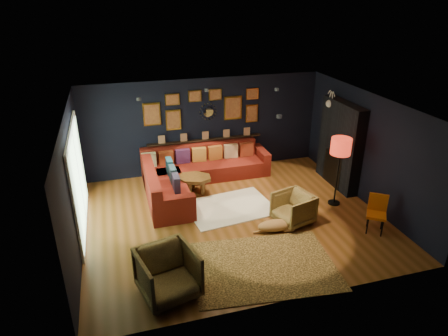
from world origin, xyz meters
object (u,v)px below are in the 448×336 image
object	(u,v)px
sectional	(191,175)
orange_chair	(377,210)
gold_stool	(166,268)
floor_lamp	(341,149)
armchair_left	(168,272)
pouf	(176,187)
coffee_table	(195,180)
dog	(275,224)
armchair_right	(293,207)

from	to	relation	value
sectional	orange_chair	world-z (taller)	sectional
gold_stool	floor_lamp	size ratio (longest dim) A/B	0.24
gold_stool	orange_chair	world-z (taller)	orange_chair
sectional	floor_lamp	world-z (taller)	floor_lamp
armchair_left	floor_lamp	distance (m)	4.83
pouf	armchair_left	distance (m)	3.64
sectional	coffee_table	world-z (taller)	sectional
gold_stool	dog	distance (m)	2.59
pouf	orange_chair	bearing A→B (deg)	-36.47
coffee_table	orange_chair	bearing A→B (deg)	-39.00
sectional	coffee_table	size ratio (longest dim) A/B	3.20
gold_stool	dog	bearing A→B (deg)	19.16
sectional	floor_lamp	distance (m)	3.79
armchair_right	pouf	bearing A→B (deg)	-147.86
sectional	dog	xyz separation A→B (m)	(1.29, -2.56, -0.14)
sectional	armchair_right	size ratio (longest dim) A/B	4.47
sectional	armchair_left	size ratio (longest dim) A/B	3.65
coffee_table	dog	size ratio (longest dim) A/B	1.03
sectional	armchair_left	bearing A→B (deg)	-107.02
armchair_left	gold_stool	size ratio (longest dim) A/B	2.33
coffee_table	armchair_left	world-z (taller)	armchair_left
sectional	orange_chair	size ratio (longest dim) A/B	4.15
sectional	dog	size ratio (longest dim) A/B	3.29
floor_lamp	dog	distance (m)	2.31
gold_stool	dog	world-z (taller)	gold_stool
floor_lamp	dog	world-z (taller)	floor_lamp
armchair_left	floor_lamp	world-z (taller)	floor_lamp
sectional	armchair_right	distance (m)	2.95
pouf	armchair_left	bearing A→B (deg)	-101.67
orange_chair	floor_lamp	size ratio (longest dim) A/B	0.49
sectional	armchair_left	world-z (taller)	armchair_left
armchair_left	coffee_table	bearing A→B (deg)	56.41
armchair_left	sectional	bearing A→B (deg)	58.54
gold_stool	dog	xyz separation A→B (m)	(2.45, 0.85, -0.02)
sectional	pouf	xyz separation A→B (m)	(-0.45, -0.31, -0.14)
sectional	gold_stool	distance (m)	3.61
armchair_left	gold_stool	world-z (taller)	armchair_left
gold_stool	orange_chair	xyz separation A→B (m)	(4.50, 0.30, 0.28)
sectional	orange_chair	distance (m)	4.57
sectional	gold_stool	bearing A→B (deg)	-108.71
sectional	floor_lamp	size ratio (longest dim) A/B	2.04
armchair_left	armchair_right	distance (m)	3.34
sectional	armchair_left	xyz separation A→B (m)	(-1.18, -3.86, 0.14)
pouf	gold_stool	xyz separation A→B (m)	(-0.71, -3.11, 0.02)
armchair_left	dog	distance (m)	2.81
coffee_table	pouf	distance (m)	0.51
armchair_left	gold_stool	xyz separation A→B (m)	(0.02, 0.44, -0.27)
floor_lamp	armchair_left	bearing A→B (deg)	-155.03
orange_chair	gold_stool	bearing A→B (deg)	-140.29
coffee_table	armchair_right	bearing A→B (deg)	-47.21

